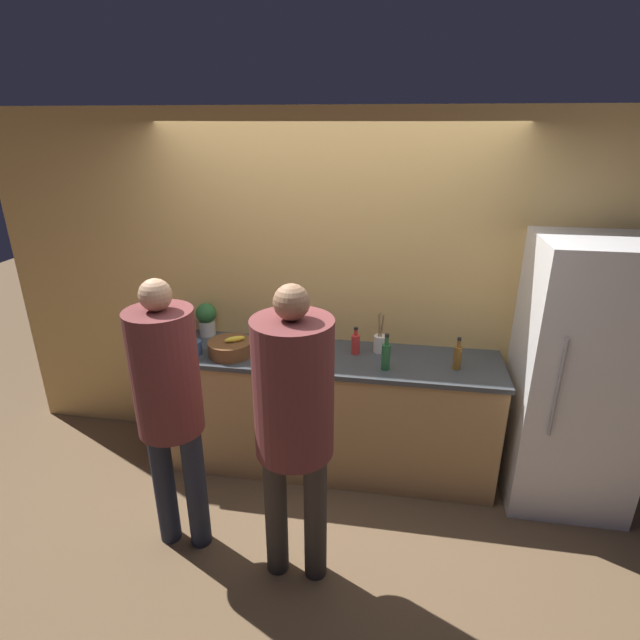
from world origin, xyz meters
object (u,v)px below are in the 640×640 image
at_px(refrigerator, 578,378).
at_px(cup_blue, 195,348).
at_px(bottle_amber, 457,357).
at_px(bottle_red, 356,343).
at_px(person_left, 168,395).
at_px(person_center, 293,410).
at_px(potted_plant, 206,318).
at_px(bottle_green, 386,356).
at_px(fruit_bowl, 230,348).
at_px(utensil_crock, 380,342).

height_order(refrigerator, cup_blue, refrigerator).
distance_m(bottle_amber, bottle_red, 0.71).
bearing_deg(person_left, bottle_red, 45.04).
distance_m(person_left, person_center, 0.76).
bearing_deg(cup_blue, potted_plant, 97.32).
bearing_deg(bottle_red, cup_blue, -170.19).
bearing_deg(bottle_green, cup_blue, 179.44).
height_order(person_left, potted_plant, person_left).
relative_size(bottle_green, bottle_red, 1.26).
xyz_separation_m(fruit_bowl, bottle_amber, (1.58, 0.04, 0.04)).
bearing_deg(fruit_bowl, bottle_amber, 1.50).
relative_size(fruit_bowl, bottle_green, 1.21).
relative_size(utensil_crock, bottle_amber, 1.28).
xyz_separation_m(utensil_crock, cup_blue, (-1.30, -0.26, -0.02)).
distance_m(person_center, fruit_bowl, 1.14).
relative_size(utensil_crock, potted_plant, 1.14).
xyz_separation_m(person_center, bottle_amber, (0.92, 0.96, -0.08)).
xyz_separation_m(bottle_green, bottle_red, (-0.22, 0.21, -0.02)).
xyz_separation_m(person_center, bottle_green, (0.44, 0.87, -0.07)).
height_order(person_center, utensil_crock, person_center).
bearing_deg(bottle_amber, bottle_red, 169.82).
bearing_deg(cup_blue, bottle_amber, 2.20).
bearing_deg(fruit_bowl, utensil_crock, 12.26).
height_order(fruit_bowl, utensil_crock, utensil_crock).
distance_m(person_center, bottle_red, 1.11).
height_order(bottle_green, potted_plant, potted_plant).
bearing_deg(bottle_green, utensil_crock, 101.18).
xyz_separation_m(utensil_crock, bottle_amber, (0.53, -0.19, 0.02)).
xyz_separation_m(fruit_bowl, bottle_green, (1.11, -0.04, 0.05)).
distance_m(person_center, cup_blue, 1.28).
relative_size(person_left, utensil_crock, 5.92).
height_order(refrigerator, person_left, refrigerator).
distance_m(refrigerator, person_center, 1.97).
bearing_deg(utensil_crock, cup_blue, -168.82).
xyz_separation_m(bottle_amber, bottle_red, (-0.70, 0.13, -0.01)).
height_order(fruit_bowl, cup_blue, fruit_bowl).
height_order(bottle_red, cup_blue, bottle_red).
distance_m(fruit_bowl, bottle_amber, 1.58).
bearing_deg(person_center, bottle_red, 78.58).
bearing_deg(bottle_red, person_left, -134.96).
xyz_separation_m(utensil_crock, bottle_green, (0.05, -0.27, 0.03)).
bearing_deg(bottle_green, fruit_bowl, 177.81).
xyz_separation_m(bottle_amber, cup_blue, (-1.83, -0.07, -0.04)).
height_order(fruit_bowl, bottle_amber, bottle_amber).
bearing_deg(refrigerator, bottle_green, -175.20).
distance_m(fruit_bowl, utensil_crock, 1.08).
distance_m(bottle_amber, cup_blue, 1.83).
height_order(bottle_green, bottle_red, bottle_green).
bearing_deg(person_center, utensil_crock, 71.22).
xyz_separation_m(refrigerator, potted_plant, (-2.66, 0.25, 0.15)).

